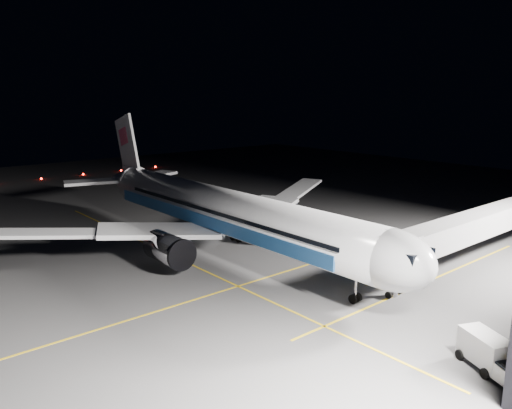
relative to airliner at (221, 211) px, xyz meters
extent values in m
plane|color=#4C4C4F|center=(1.08, 0.00, -5.16)|extent=(200.00, 200.00, 0.00)
cube|color=gold|center=(11.08, 0.00, -5.16)|extent=(0.25, 80.00, 0.01)
cube|color=gold|center=(1.08, -6.00, -5.16)|extent=(70.00, 0.25, 0.01)
cube|color=gold|center=(23.08, 10.00, -5.16)|extent=(0.25, 40.00, 0.01)
cylinder|color=silver|center=(1.08, 0.00, 0.14)|extent=(48.00, 5.60, 5.60)
ellipsoid|color=silver|center=(25.08, 0.00, 0.14)|extent=(8.96, 5.60, 5.60)
cube|color=black|center=(27.38, 0.00, 1.14)|extent=(2.20, 3.40, 0.90)
cone|color=silver|center=(-27.42, 0.00, 0.44)|extent=(9.00, 5.49, 5.49)
cube|color=#22559C|center=(0.08, 2.78, -0.76)|extent=(42.24, 0.25, 1.50)
cube|color=#22559C|center=(0.08, -2.78, -0.76)|extent=(42.24, 0.25, 1.50)
cube|color=silver|center=(-1.42, 8.00, -1.46)|extent=(11.36, 15.23, 1.53)
cube|color=silver|center=(-1.42, -8.00, -1.46)|extent=(11.36, 15.23, 1.53)
cube|color=silver|center=(-6.42, 20.50, -0.59)|extent=(8.57, 13.22, 1.31)
cube|color=silver|center=(-6.42, -20.50, -0.59)|extent=(8.57, 13.22, 1.31)
cube|color=silver|center=(-26.92, 5.20, 0.74)|extent=(6.20, 9.67, 0.45)
cube|color=silver|center=(-26.92, -5.20, 0.74)|extent=(6.20, 9.67, 0.45)
cube|color=white|center=(-25.12, 0.00, 6.34)|extent=(7.53, 0.40, 10.28)
cube|color=#E14C76|center=(-25.92, 0.00, 7.74)|extent=(3.22, 0.55, 3.22)
cylinder|color=#B7B7BF|center=(2.28, 9.00, -2.61)|extent=(5.60, 3.40, 3.40)
cylinder|color=#B7B7BF|center=(2.28, -9.00, -2.61)|extent=(5.60, 3.40, 3.40)
cylinder|color=#9999A0|center=(21.58, 0.00, -3.91)|extent=(0.26, 0.26, 2.50)
cylinder|color=black|center=(21.58, 0.00, -4.71)|extent=(0.90, 0.70, 0.90)
cylinder|color=#9999A0|center=(-1.92, 4.30, -3.91)|extent=(0.26, 0.26, 2.50)
cylinder|color=#9999A0|center=(-1.92, -4.30, -3.91)|extent=(0.26, 0.26, 2.50)
cylinder|color=black|center=(-1.92, 4.30, -4.61)|extent=(1.10, 1.60, 1.10)
cylinder|color=black|center=(-1.92, -4.30, -4.61)|extent=(1.10, 1.60, 1.10)
cube|color=#B2B2B7|center=(23.08, 20.05, -0.56)|extent=(3.00, 33.90, 2.80)
cube|color=#B2B2B7|center=(23.08, 4.20, -0.56)|extent=(3.60, 3.20, 3.40)
cylinder|color=#9999A0|center=(23.08, 4.20, -3.61)|extent=(0.70, 0.70, 3.10)
cylinder|color=black|center=(23.08, 3.30, -4.81)|extent=(0.70, 0.30, 0.70)
cylinder|color=black|center=(23.08, 5.10, -4.81)|extent=(0.70, 0.30, 0.70)
sphere|color=#FF140A|center=(-70.92, 0.00, -4.94)|extent=(0.44, 0.44, 0.44)
sphere|color=#FF140A|center=(-70.92, 10.00, -4.94)|extent=(0.44, 0.44, 0.44)
sphere|color=#FF140A|center=(-70.92, 20.00, -4.94)|extent=(0.44, 0.44, 0.44)
sphere|color=#FF140A|center=(-70.92, 30.00, -4.94)|extent=(0.44, 0.44, 0.44)
cube|color=silver|center=(34.99, -2.00, -3.67)|extent=(4.31, 3.36, 2.12)
cube|color=silver|center=(37.10, -2.97, -4.25)|extent=(2.17, 2.31, 1.16)
cube|color=black|center=(37.10, -2.97, -3.76)|extent=(1.74, 1.97, 0.48)
cylinder|color=black|center=(36.64, -1.64, -4.78)|extent=(0.80, 0.54, 0.77)
cylinder|color=black|center=(35.80, -3.48, -4.78)|extent=(0.80, 0.54, 0.77)
cylinder|color=black|center=(34.19, -0.52, -4.78)|extent=(0.80, 0.54, 0.77)
cylinder|color=black|center=(33.34, -2.36, -4.78)|extent=(0.80, 0.54, 0.77)
cube|color=black|center=(-7.05, 8.00, -4.33)|extent=(2.96, 2.19, 1.22)
cube|color=black|center=(-7.05, 8.00, -3.55)|extent=(1.32, 1.32, 0.67)
sphere|color=#FFF2CC|center=(-7.41, 7.04, -4.33)|extent=(0.29, 0.29, 0.29)
sphere|color=#FFF2CC|center=(-6.32, 7.27, -4.33)|extent=(0.29, 0.29, 0.29)
cylinder|color=black|center=(-6.27, 9.13, -4.83)|extent=(0.70, 0.38, 0.67)
cylinder|color=black|center=(-5.87, 7.29, -4.83)|extent=(0.70, 0.38, 0.67)
cylinder|color=black|center=(-8.23, 8.71, -4.83)|extent=(0.70, 0.38, 0.67)
cylinder|color=black|center=(-7.83, 6.87, -4.83)|extent=(0.70, 0.38, 0.67)
cone|color=#FF440A|center=(0.34, 12.30, -4.87)|extent=(0.39, 0.39, 0.58)
cone|color=#FF440A|center=(3.99, 13.21, -4.86)|extent=(0.40, 0.40, 0.60)
cone|color=#FF440A|center=(-6.92, 9.95, -4.87)|extent=(0.39, 0.39, 0.58)
camera|label=1|loc=(49.46, -36.05, 14.31)|focal=35.00mm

